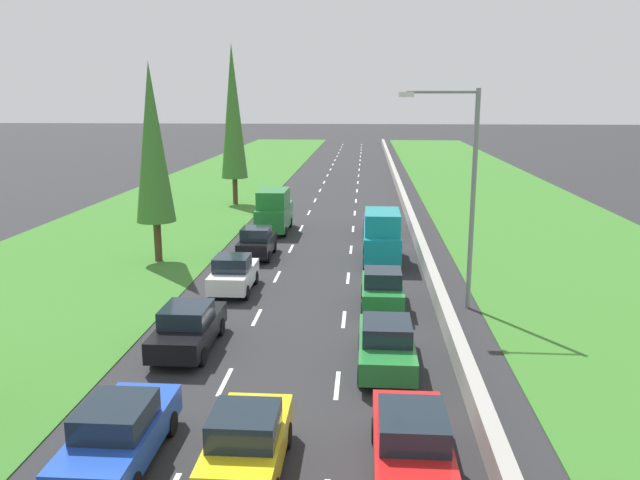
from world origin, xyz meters
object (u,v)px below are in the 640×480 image
Objects in this scene: green_sedan_right_lane at (386,344)px; white_hatchback_left_lane at (234,274)px; black_hatchback_left_lane at (257,243)px; green_van_left_lane at (274,211)px; blue_hatchback_right_lane at (377,221)px; green_hatchback_right_lane at (382,289)px; yellow_hatchback_centre_lane at (247,442)px; poplar_tree_third at (233,112)px; blue_sedan_left_lane at (119,433)px; teal_van_right_lane at (382,237)px; black_sedan_left_lane at (188,327)px; poplar_tree_second at (152,144)px; red_sedan_right_lane at (412,443)px; street_light_mast at (465,184)px.

white_hatchback_left_lane reaches higher than green_sedan_right_lane.
black_hatchback_left_lane is at bearing 90.04° from white_hatchback_left_lane.
green_van_left_lane reaches higher than green_sedan_right_lane.
blue_hatchback_right_lane reaches higher than green_sedan_right_lane.
green_sedan_right_lane is at bearing -90.11° from green_hatchback_right_lane.
yellow_hatchback_centre_lane is 39.78m from poplar_tree_third.
blue_hatchback_right_lane is 0.30× the size of poplar_tree_third.
blue_sedan_left_lane is 1.15× the size of yellow_hatchback_centre_lane.
teal_van_right_lane is at bearing 79.92° from yellow_hatchback_centre_lane.
white_hatchback_left_lane is at bearing 88.35° from black_sedan_left_lane.
poplar_tree_third reaches higher than blue_sedan_left_lane.
white_hatchback_left_lane is 1.00× the size of green_hatchback_right_lane.
black_hatchback_left_lane and blue_hatchback_right_lane have the same top height.
black_sedan_left_lane is 0.43× the size of poplar_tree_second.
black_hatchback_left_lane is at bearing 109.00° from red_sedan_right_lane.
yellow_hatchback_centre_lane is at bearing -3.99° from blue_sedan_left_lane.
green_van_left_lane is (-6.67, 21.26, 0.59)m from green_sedan_right_lane.
poplar_tree_second is at bearing 105.22° from blue_sedan_left_lane.
white_hatchback_left_lane is 1.00× the size of blue_hatchback_right_lane.
teal_van_right_lane is 7.37m from blue_hatchback_right_lane.
yellow_hatchback_centre_lane is 12.91m from green_hatchback_right_lane.
poplar_tree_second is (-5.15, 5.18, 5.44)m from white_hatchback_left_lane.
black_hatchback_left_lane is at bearing 141.07° from street_light_mast.
poplar_tree_second is at bearing -91.19° from poplar_tree_third.
blue_sedan_left_lane is 0.50× the size of street_light_mast.
teal_van_right_lane is at bearing 88.89° from green_hatchback_right_lane.
poplar_tree_second is at bearing -146.29° from blue_hatchback_right_lane.
black_sedan_left_lane is at bearing -152.24° from street_light_mast.
red_sedan_right_lane is (6.95, 0.04, 0.00)m from blue_sedan_left_lane.
poplar_tree_third reaches higher than street_light_mast.
black_sedan_left_lane is 21.13m from blue_hatchback_right_lane.
red_sedan_right_lane is at bearing -44.76° from black_sedan_left_lane.
green_van_left_lane reaches higher than black_sedan_left_lane.
black_sedan_left_lane is (-7.25, 7.19, 0.00)m from red_sedan_right_lane.
green_hatchback_right_lane reaches higher than black_sedan_left_lane.
green_sedan_right_lane is 1.15× the size of white_hatchback_left_lane.
black_sedan_left_lane is at bearing -90.83° from black_hatchback_left_lane.
red_sedan_right_lane is 1.15× the size of yellow_hatchback_centre_lane.
poplar_tree_second is (-11.80, 13.15, 5.47)m from green_sedan_right_lane.
poplar_tree_second is 0.82× the size of poplar_tree_third.
green_van_left_lane reaches higher than blue_hatchback_right_lane.
red_sedan_right_lane is at bearing 0.33° from blue_sedan_left_lane.
blue_hatchback_right_lane reaches higher than red_sedan_right_lane.
black_hatchback_left_lane is at bearing -135.18° from blue_hatchback_right_lane.
green_hatchback_right_lane is at bearing -66.26° from poplar_tree_third.
street_light_mast is at bearing -9.03° from white_hatchback_left_lane.
yellow_hatchback_centre_lane is 0.43× the size of street_light_mast.
black_hatchback_left_lane is 0.30× the size of poplar_tree_third.
blue_sedan_left_lane is at bearing -108.66° from teal_van_right_lane.
street_light_mast is (15.05, -6.76, -1.05)m from poplar_tree_second.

